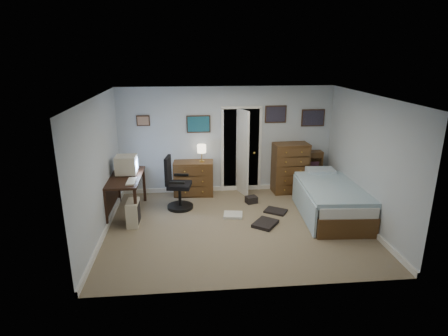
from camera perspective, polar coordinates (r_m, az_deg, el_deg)
The scene contains 15 objects.
floor at distance 7.37m, azimuth 1.94°, elevation -8.91°, with size 5.00×4.00×0.02m, color #86785C.
computer_desk at distance 7.96m, azimuth -15.45°, elevation -2.55°, with size 0.67×1.42×0.82m.
crt_monitor at distance 7.95m, azimuth -14.65°, elevation 0.47°, with size 0.43×0.40×0.39m.
keyboard at distance 7.52m, azimuth -13.93°, elevation -1.98°, with size 0.16×0.44×0.03m, color beige.
pc_tower at distance 7.54m, azimuth -13.65°, elevation -6.67°, with size 0.23×0.46×0.49m.
office_chair at distance 8.06m, azimuth -7.23°, elevation -3.15°, with size 0.64×0.64×1.15m.
media_stack at distance 9.27m, azimuth -14.15°, elevation -1.17°, with size 0.16×0.16×0.78m, color maroon.
low_dresser at distance 8.80m, azimuth -4.65°, elevation -1.56°, with size 0.91×0.46×0.81m, color #55371A.
table_lamp at distance 8.60m, azimuth -3.43°, elevation 2.87°, with size 0.22×0.22×0.40m.
doorway at distance 9.19m, azimuth 2.36°, elevation 3.19°, with size 0.96×1.12×2.05m.
tall_dresser at distance 9.03m, azimuth 10.04°, elevation 0.01°, with size 0.81×0.48×1.19m, color #55371A.
headboard_bookcase at distance 9.23m, azimuth 11.43°, elevation -0.26°, with size 1.07×0.30×0.96m.
bed at distance 8.04m, azimuth 15.82°, elevation -4.53°, with size 1.31×2.29×0.73m.
wall_posters at distance 8.78m, azimuth 4.13°, elevation 7.46°, with size 4.38×0.04×0.60m.
floor_clutter at distance 7.83m, azimuth 5.09°, elevation -6.94°, with size 1.41×1.58×0.15m.
Camera 1 is at (-0.87, -6.55, 3.26)m, focal length 30.00 mm.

